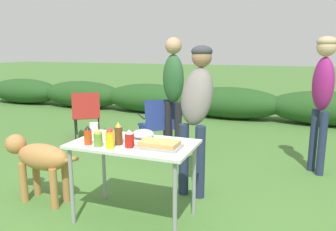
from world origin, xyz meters
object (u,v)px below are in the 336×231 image
(folding_table, at_px, (134,151))
(camp_chair_green_behind_table, at_px, (157,122))
(ketchup_bottle, at_px, (129,139))
(relish_jar, at_px, (98,139))
(beer_bottle, at_px, (118,134))
(hot_sauce_bottle, at_px, (88,135))
(dog, at_px, (39,158))
(mixing_bowl, at_px, (143,134))
(standing_person_in_gray_fleece, at_px, (323,86))
(mustard_bottle, at_px, (110,138))
(paper_cup_stack, at_px, (94,130))
(standing_person_in_olive_jacket, at_px, (173,86))
(food_tray, at_px, (159,145))
(standing_person_in_dark_puffer, at_px, (197,102))
(camp_chair_near_hedge, at_px, (87,112))
(plate_stack, at_px, (118,138))

(folding_table, distance_m, camp_chair_green_behind_table, 2.03)
(ketchup_bottle, bearing_deg, camp_chair_green_behind_table, 106.33)
(relish_jar, xyz_separation_m, camp_chair_green_behind_table, (-0.34, 2.15, -0.34))
(beer_bottle, height_order, hot_sauce_bottle, beer_bottle)
(dog, bearing_deg, beer_bottle, -93.15)
(mixing_bowl, xyz_separation_m, ketchup_bottle, (0.02, -0.31, 0.03))
(standing_person_in_gray_fleece, bearing_deg, hot_sauce_bottle, -77.32)
(standing_person_in_gray_fleece, bearing_deg, mustard_bottle, -73.36)
(paper_cup_stack, height_order, standing_person_in_olive_jacket, standing_person_in_olive_jacket)
(mixing_bowl, distance_m, paper_cup_stack, 0.47)
(food_tray, xyz_separation_m, relish_jar, (-0.50, -0.15, 0.04))
(mustard_bottle, bearing_deg, paper_cup_stack, 141.69)
(paper_cup_stack, relative_size, standing_person_in_dark_puffer, 0.09)
(hot_sauce_bottle, relative_size, standing_person_in_gray_fleece, 0.10)
(beer_bottle, height_order, standing_person_in_gray_fleece, standing_person_in_gray_fleece)
(relish_jar, bearing_deg, camp_chair_near_hedge, 126.60)
(plate_stack, height_order, dog, plate_stack)
(plate_stack, distance_m, standing_person_in_dark_puffer, 0.95)
(folding_table, xyz_separation_m, mixing_bowl, (0.01, 0.17, 0.12))
(paper_cup_stack, xyz_separation_m, hot_sauce_bottle, (0.09, -0.23, 0.01))
(mixing_bowl, xyz_separation_m, standing_person_in_olive_jacket, (-0.27, 1.58, 0.28))
(plate_stack, relative_size, mixing_bowl, 1.28)
(food_tray, distance_m, paper_cup_stack, 0.71)
(relish_jar, xyz_separation_m, standing_person_in_gray_fleece, (1.88, 2.08, 0.31))
(relish_jar, relative_size, hot_sauce_bottle, 0.78)
(food_tray, xyz_separation_m, dog, (-1.36, 0.06, -0.31))
(mixing_bowl, bearing_deg, plate_stack, -149.22)
(camp_chair_near_hedge, bearing_deg, camp_chair_green_behind_table, -44.59)
(plate_stack, height_order, camp_chair_green_behind_table, camp_chair_green_behind_table)
(plate_stack, distance_m, camp_chair_near_hedge, 2.89)
(paper_cup_stack, relative_size, hot_sauce_bottle, 0.82)
(standing_person_in_dark_puffer, relative_size, camp_chair_near_hedge, 1.92)
(beer_bottle, xyz_separation_m, standing_person_in_olive_jacket, (-0.16, 1.85, 0.22))
(folding_table, xyz_separation_m, dog, (-1.09, -0.00, -0.20))
(paper_cup_stack, distance_m, standing_person_in_gray_fleece, 2.79)
(paper_cup_stack, distance_m, standing_person_in_olive_jacket, 1.74)
(mixing_bowl, bearing_deg, folding_table, -94.81)
(hot_sauce_bottle, distance_m, camp_chair_green_behind_table, 2.17)
(folding_table, distance_m, plate_stack, 0.21)
(plate_stack, bearing_deg, beer_bottle, -58.29)
(paper_cup_stack, height_order, relish_jar, paper_cup_stack)
(dog, height_order, camp_chair_green_behind_table, camp_chair_green_behind_table)
(relish_jar, relative_size, dog, 0.14)
(folding_table, bearing_deg, camp_chair_near_hedge, 132.48)
(mixing_bowl, height_order, hot_sauce_bottle, hot_sauce_bottle)
(standing_person_in_dark_puffer, xyz_separation_m, standing_person_in_gray_fleece, (1.29, 1.09, 0.10))
(hot_sauce_bottle, xyz_separation_m, camp_chair_near_hedge, (-1.70, 2.43, -0.35))
(beer_bottle, distance_m, standing_person_in_gray_fleece, 2.64)
(plate_stack, height_order, paper_cup_stack, paper_cup_stack)
(food_tray, xyz_separation_m, mixing_bowl, (-0.26, 0.23, 0.01))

